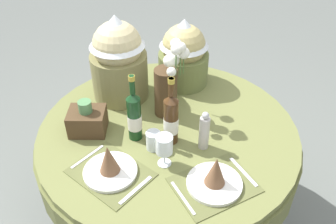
# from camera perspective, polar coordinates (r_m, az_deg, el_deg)

# --- Properties ---
(ground) EXTENTS (8.00, 8.00, 0.00)m
(ground) POSITION_cam_1_polar(r_m,az_deg,el_deg) (2.41, -0.01, -16.29)
(ground) COLOR slate
(dining_table) EXTENTS (1.35, 1.35, 0.75)m
(dining_table) POSITION_cam_1_polar(r_m,az_deg,el_deg) (1.94, -0.01, -5.48)
(dining_table) COLOR olive
(dining_table) RESTS_ON ground
(place_setting_left) EXTENTS (0.43, 0.42, 0.16)m
(place_setting_left) POSITION_cam_1_polar(r_m,az_deg,el_deg) (1.62, -9.18, -8.37)
(place_setting_left) COLOR brown
(place_setting_left) RESTS_ON dining_table
(place_setting_right) EXTENTS (0.42, 0.39, 0.16)m
(place_setting_right) POSITION_cam_1_polar(r_m,az_deg,el_deg) (1.57, 7.40, -10.21)
(place_setting_right) COLOR brown
(place_setting_right) RESTS_ON dining_table
(flower_vase) EXTENTS (0.17, 0.22, 0.44)m
(flower_vase) POSITION_cam_1_polar(r_m,az_deg,el_deg) (1.84, 0.00, 4.54)
(flower_vase) COLOR #47331E
(flower_vase) RESTS_ON dining_table
(wine_bottle_left) EXTENTS (0.07, 0.07, 0.36)m
(wine_bottle_left) POSITION_cam_1_polar(r_m,az_deg,el_deg) (1.70, 0.48, -1.09)
(wine_bottle_left) COLOR #422814
(wine_bottle_left) RESTS_ON dining_table
(wine_bottle_right) EXTENTS (0.07, 0.07, 0.36)m
(wine_bottle_right) POSITION_cam_1_polar(r_m,az_deg,el_deg) (1.73, -5.33, -0.60)
(wine_bottle_right) COLOR #143819
(wine_bottle_right) RESTS_ON dining_table
(wine_glass_left) EXTENTS (0.08, 0.08, 0.16)m
(wine_glass_left) POSITION_cam_1_polar(r_m,az_deg,el_deg) (1.60, -0.59, -5.24)
(wine_glass_left) COLOR silver
(wine_glass_left) RESTS_ON dining_table
(tumbler_near_right) EXTENTS (0.07, 0.07, 0.09)m
(tumbler_near_right) POSITION_cam_1_polar(r_m,az_deg,el_deg) (1.72, -2.32, -4.49)
(tumbler_near_right) COLOR silver
(tumbler_near_right) RESTS_ON dining_table
(pepper_mill) EXTENTS (0.05, 0.05, 0.21)m
(pepper_mill) POSITION_cam_1_polar(r_m,az_deg,el_deg) (1.70, 5.72, -3.07)
(pepper_mill) COLOR #B7B2AD
(pepper_mill) RESTS_ON dining_table
(gift_tub_back_left) EXTENTS (0.31, 0.31, 0.48)m
(gift_tub_back_left) POSITION_cam_1_polar(r_m,az_deg,el_deg) (1.98, -7.86, 8.84)
(gift_tub_back_left) COLOR olive
(gift_tub_back_left) RESTS_ON dining_table
(gift_tub_back_centre) EXTENTS (0.29, 0.29, 0.40)m
(gift_tub_back_centre) POSITION_cam_1_polar(r_m,az_deg,el_deg) (2.10, 2.48, 9.63)
(gift_tub_back_centre) COLOR olive
(gift_tub_back_centre) RESTS_ON dining_table
(woven_basket_side_left) EXTENTS (0.18, 0.15, 0.18)m
(woven_basket_side_left) POSITION_cam_1_polar(r_m,az_deg,el_deg) (1.85, -12.57, -1.24)
(woven_basket_side_left) COLOR #47331E
(woven_basket_side_left) RESTS_ON dining_table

